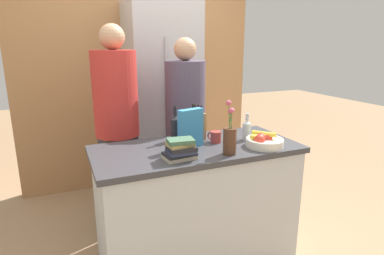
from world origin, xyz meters
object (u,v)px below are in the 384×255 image
object	(u,v)px
bottle_oil	(247,129)
bottle_vinegar	(175,127)
knife_block	(197,125)
book_stack	(180,150)
refrigerator	(163,100)
person_at_sink	(117,119)
fruit_bowl	(264,141)
flower_vase	(230,138)
cereal_box	(191,128)
person_in_blue	(185,122)
coffee_mug	(215,137)

from	to	relation	value
bottle_oil	bottle_vinegar	bearing A→B (deg)	160.14
knife_block	book_stack	xyz separation A→B (m)	(-0.28, -0.38, -0.04)
bottle_oil	refrigerator	bearing A→B (deg)	101.86
bottle_vinegar	person_at_sink	size ratio (longest dim) A/B	0.15
fruit_bowl	flower_vase	xyz separation A→B (m)	(-0.31, -0.05, 0.07)
bottle_vinegar	flower_vase	bearing A→B (deg)	-61.85
cereal_box	bottle_oil	xyz separation A→B (m)	(0.46, -0.00, -0.06)
person_at_sink	knife_block	bearing A→B (deg)	-60.63
refrigerator	fruit_bowl	distance (m)	1.49
refrigerator	book_stack	size ratio (longest dim) A/B	9.66
fruit_bowl	cereal_box	xyz separation A→B (m)	(-0.49, 0.20, 0.10)
person_at_sink	person_in_blue	xyz separation A→B (m)	(0.59, -0.09, -0.06)
bottle_vinegar	person_at_sink	xyz separation A→B (m)	(-0.35, 0.49, -0.01)
person_at_sink	bottle_vinegar	bearing A→B (deg)	-71.62
coffee_mug	book_stack	size ratio (longest dim) A/B	0.50
cereal_box	coffee_mug	bearing A→B (deg)	6.91
refrigerator	bottle_oil	distance (m)	1.29
flower_vase	person_in_blue	distance (m)	0.83
bottle_oil	person_in_blue	world-z (taller)	person_in_blue
coffee_mug	bottle_vinegar	distance (m)	0.31
knife_block	bottle_oil	size ratio (longest dim) A/B	1.36
flower_vase	book_stack	distance (m)	0.34
bottle_oil	flower_vase	bearing A→B (deg)	-139.70
refrigerator	person_in_blue	world-z (taller)	refrigerator
fruit_bowl	bottle_vinegar	bearing A→B (deg)	144.88
coffee_mug	knife_block	bearing A→B (deg)	120.80
person_in_blue	bottle_vinegar	bearing A→B (deg)	-124.02
bottle_vinegar	person_in_blue	distance (m)	0.47
cereal_box	bottle_oil	bearing A→B (deg)	-0.59
fruit_bowl	bottle_vinegar	size ratio (longest dim) A/B	1.00
coffee_mug	person_in_blue	distance (m)	0.56
cereal_box	book_stack	bearing A→B (deg)	-127.10
refrigerator	bottle_vinegar	bearing A→B (deg)	-102.94
fruit_bowl	refrigerator	bearing A→B (deg)	101.28
knife_block	coffee_mug	xyz separation A→B (m)	(0.09, -0.15, -0.06)
knife_block	coffee_mug	size ratio (longest dim) A/B	2.67
person_in_blue	book_stack	bearing A→B (deg)	-116.66
flower_vase	cereal_box	world-z (taller)	flower_vase
knife_block	book_stack	world-z (taller)	knife_block
fruit_bowl	knife_block	world-z (taller)	knife_block
fruit_bowl	coffee_mug	bearing A→B (deg)	140.98
cereal_box	coffee_mug	size ratio (longest dim) A/B	2.62
flower_vase	coffee_mug	distance (m)	0.28
knife_block	book_stack	size ratio (longest dim) A/B	1.33
fruit_bowl	bottle_oil	size ratio (longest dim) A/B	1.30
book_stack	refrigerator	bearing A→B (deg)	76.43
person_at_sink	person_in_blue	size ratio (longest dim) A/B	1.06
flower_vase	refrigerator	bearing A→B (deg)	89.26
refrigerator	flower_vase	distance (m)	1.50
flower_vase	cereal_box	xyz separation A→B (m)	(-0.18, 0.25, 0.02)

